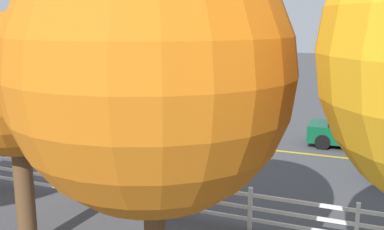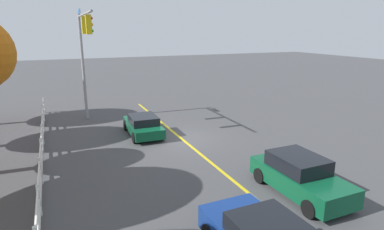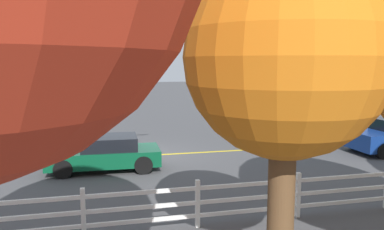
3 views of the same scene
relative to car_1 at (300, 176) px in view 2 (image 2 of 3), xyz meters
name	(u,v)px [view 2 (image 2 of 3)]	position (x,y,z in m)	size (l,w,h in m)	color
ground_plane	(182,139)	(7.89, 1.78, -0.73)	(120.00, 120.00, 0.00)	#444447
lane_center_stripe	(212,164)	(3.89, 1.78, -0.73)	(28.00, 0.16, 0.01)	gold
signal_assembly	(84,46)	(12.71, 6.37, 4.52)	(7.23, 0.38, 7.49)	gray
car_1	(300,176)	(0.00, 0.00, 0.00)	(4.20, 1.94, 1.52)	#0C4C2D
car_2	(143,125)	(9.51, 3.65, -0.12)	(4.00, 1.91, 1.24)	#0C4C2D
white_rail_fence	(40,170)	(4.89, 9.23, -0.13)	(26.10, 0.10, 1.15)	white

